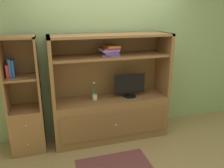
{
  "coord_description": "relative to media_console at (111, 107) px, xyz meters",
  "views": [
    {
      "loc": [
        -0.94,
        -2.84,
        2.02
      ],
      "look_at": [
        0.0,
        0.35,
        0.95
      ],
      "focal_mm": 35.96,
      "sensor_mm": 36.0,
      "label": 1
    }
  ],
  "objects": [
    {
      "name": "potted_plant",
      "position": [
        -0.27,
        -0.01,
        0.23
      ],
      "size": [
        0.08,
        0.11,
        0.31
      ],
      "color": "beige",
      "rests_on": "media_console"
    },
    {
      "name": "painted_rear_wall",
      "position": [
        0.0,
        0.34,
        0.87
      ],
      "size": [
        6.0,
        0.1,
        2.8
      ],
      "primitive_type": "cube",
      "color": "#8C9E6B",
      "rests_on": "ground_plane"
    },
    {
      "name": "upright_book_row",
      "position": [
        -1.43,
        -0.01,
        0.74
      ],
      "size": [
        0.1,
        0.18,
        0.26
      ],
      "color": "red",
      "rests_on": "bookshelf_tall"
    },
    {
      "name": "media_console",
      "position": [
        0.0,
        0.0,
        0.0
      ],
      "size": [
        1.85,
        0.54,
        1.71
      ],
      "color": "brown",
      "rests_on": "ground_plane"
    },
    {
      "name": "bookshelf_tall",
      "position": [
        -1.3,
        0.0,
        0.04
      ],
      "size": [
        0.47,
        0.44,
        1.72
      ],
      "color": "brown",
      "rests_on": "ground_plane"
    },
    {
      "name": "tv_monitor",
      "position": [
        0.31,
        -0.03,
        0.35
      ],
      "size": [
        0.52,
        0.22,
        0.37
      ],
      "color": "black",
      "rests_on": "media_console"
    },
    {
      "name": "magazine_stack",
      "position": [
        -0.02,
        -0.01,
        0.93
      ],
      "size": [
        0.3,
        0.34,
        0.15
      ],
      "color": "purple",
      "rests_on": "media_console"
    },
    {
      "name": "ground_plane",
      "position": [
        0.0,
        -0.41,
        -0.53
      ],
      "size": [
        8.0,
        8.0,
        0.0
      ],
      "primitive_type": "plane",
      "color": "#99754C"
    }
  ]
}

